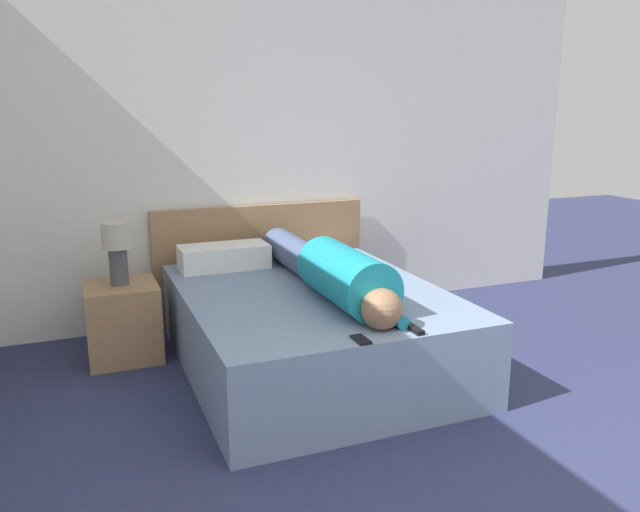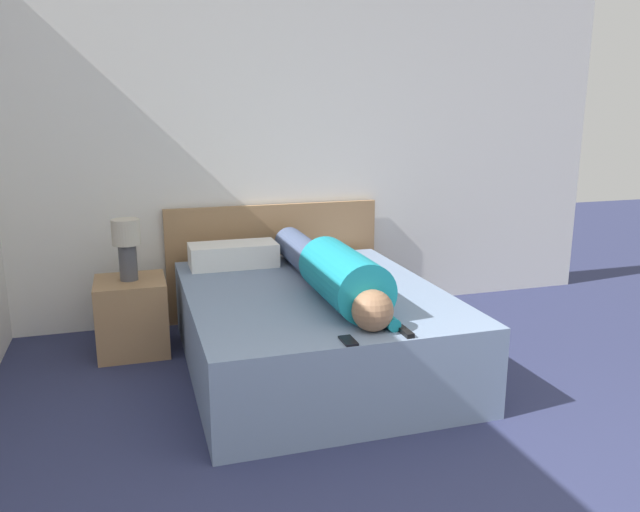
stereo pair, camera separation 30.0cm
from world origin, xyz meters
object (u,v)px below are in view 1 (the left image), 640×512
person_lying (331,271)px  pillow_near_headboard (224,257)px  table_lamp (117,247)px  nightstand (123,321)px  tv_remote (414,329)px  bed (311,329)px  cell_phone (361,340)px

person_lying → pillow_near_headboard: 0.97m
person_lying → pillow_near_headboard: (-0.46, 0.85, -0.06)m
table_lamp → pillow_near_headboard: table_lamp is taller
nightstand → pillow_near_headboard: 0.81m
tv_remote → pillow_near_headboard: bearing=110.2°
table_lamp → person_lying: size_ratio=0.22×
tv_remote → bed: bearing=104.0°
table_lamp → tv_remote: table_lamp is taller
bed → table_lamp: table_lamp is taller
person_lying → cell_phone: 0.82m
nightstand → person_lying: size_ratio=0.28×
nightstand → table_lamp: table_lamp is taller
nightstand → pillow_near_headboard: pillow_near_headboard is taller
nightstand → table_lamp: size_ratio=1.23×
nightstand → tv_remote: bearing=-48.5°
bed → nightstand: size_ratio=3.86×
pillow_near_headboard → cell_phone: size_ratio=4.76×
table_lamp → tv_remote: 2.00m
bed → table_lamp: size_ratio=4.75×
nightstand → person_lying: (1.18, -0.72, 0.40)m
table_lamp → person_lying: bearing=-31.6°
pillow_near_headboard → cell_phone: 1.67m
pillow_near_headboard → cell_phone: pillow_near_headboard is taller
person_lying → cell_phone: (-0.17, -0.79, -0.14)m
nightstand → tv_remote: 2.01m
tv_remote → cell_phone: (-0.31, -0.02, -0.01)m
tv_remote → cell_phone: bearing=-176.0°
table_lamp → pillow_near_headboard: bearing=10.2°
person_lying → cell_phone: person_lying is taller
bed → pillow_near_headboard: size_ratio=3.14×
cell_phone → pillow_near_headboard: bearing=99.9°
nightstand → bed: bearing=-29.0°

